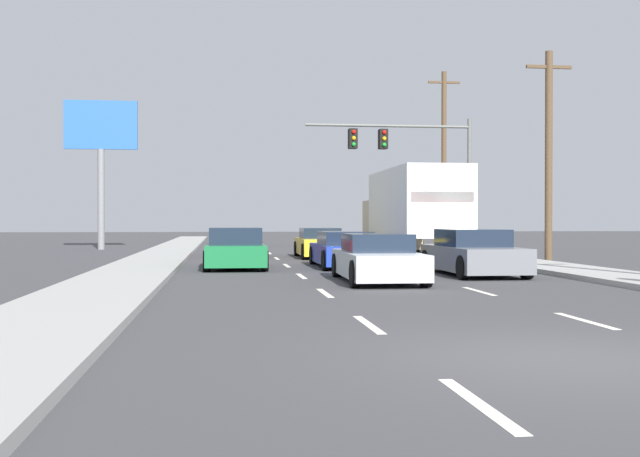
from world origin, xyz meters
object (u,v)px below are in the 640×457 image
(car_gray, at_px, (473,254))
(car_maroon, at_px, (238,244))
(traffic_signal_mast, at_px, (402,150))
(car_green, at_px, (235,250))
(utility_pole_far, at_px, (444,157))
(utility_pole_mid, at_px, (549,153))
(box_truck, at_px, (412,208))
(roadside_billboard, at_px, (101,144))
(car_silver, at_px, (378,260))
(car_blue, at_px, (344,250))
(car_yellow, at_px, (320,244))

(car_gray, bearing_deg, car_maroon, 118.66)
(traffic_signal_mast, bearing_deg, car_green, -125.15)
(car_gray, bearing_deg, utility_pole_far, 75.93)
(car_maroon, relative_size, utility_pole_mid, 0.52)
(box_truck, relative_size, roadside_billboard, 1.14)
(car_silver, height_order, traffic_signal_mast, traffic_signal_mast)
(utility_pole_far, bearing_deg, car_blue, -116.30)
(car_yellow, height_order, utility_pole_far, utility_pole_far)
(car_gray, bearing_deg, car_blue, 128.58)
(car_silver, bearing_deg, car_green, 120.78)
(car_yellow, bearing_deg, car_maroon, 159.43)
(car_silver, bearing_deg, utility_pole_far, 69.81)
(box_truck, bearing_deg, car_gray, -91.09)
(car_yellow, relative_size, box_truck, 0.49)
(car_maroon, bearing_deg, car_yellow, -20.57)
(car_gray, xyz_separation_m, traffic_signal_mast, (1.53, 15.40, 4.35))
(car_blue, bearing_deg, car_maroon, 112.89)
(car_maroon, distance_m, box_truck, 7.85)
(box_truck, height_order, traffic_signal_mast, traffic_signal_mast)
(car_gray, bearing_deg, car_green, 150.74)
(car_blue, xyz_separation_m, utility_pole_far, (8.29, 16.78, 4.51))
(car_green, bearing_deg, roadside_billboard, 111.95)
(car_maroon, xyz_separation_m, utility_pole_mid, (11.75, -4.80, 3.60))
(utility_pole_mid, relative_size, utility_pole_far, 0.81)
(car_gray, distance_m, roadside_billboard, 25.13)
(car_green, bearing_deg, car_yellow, 62.02)
(car_yellow, relative_size, utility_pole_mid, 0.55)
(traffic_signal_mast, xyz_separation_m, roadside_billboard, (-15.01, 5.22, 0.61))
(box_truck, xyz_separation_m, car_gray, (-0.15, -7.77, -1.42))
(car_maroon, distance_m, utility_pole_far, 15.32)
(box_truck, xyz_separation_m, utility_pole_mid, (5.17, -0.80, 2.13))
(utility_pole_far, height_order, roadside_billboard, utility_pole_far)
(utility_pole_far, relative_size, roadside_billboard, 1.25)
(utility_pole_far, bearing_deg, box_truck, -111.31)
(car_green, xyz_separation_m, car_silver, (3.49, -5.85, -0.04))
(car_silver, bearing_deg, car_gray, 33.44)
(car_maroon, xyz_separation_m, car_blue, (3.33, -7.88, 0.01))
(traffic_signal_mast, bearing_deg, utility_pole_mid, -65.83)
(car_green, relative_size, utility_pole_mid, 0.55)
(car_gray, bearing_deg, roadside_billboard, 123.18)
(roadside_billboard, bearing_deg, car_maroon, -51.45)
(traffic_signal_mast, distance_m, utility_pole_far, 6.42)
(car_maroon, relative_size, car_blue, 0.90)
(car_yellow, distance_m, box_truck, 4.48)
(box_truck, bearing_deg, utility_pole_mid, -8.77)
(utility_pole_far, xyz_separation_m, roadside_billboard, (-18.67, -0.06, 0.49))
(car_blue, xyz_separation_m, roadside_billboard, (-10.37, 16.72, 5.00))
(car_maroon, xyz_separation_m, roadside_billboard, (-7.05, 8.84, 5.01))
(car_yellow, bearing_deg, car_gray, -73.67)
(car_blue, bearing_deg, car_silver, -90.81)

